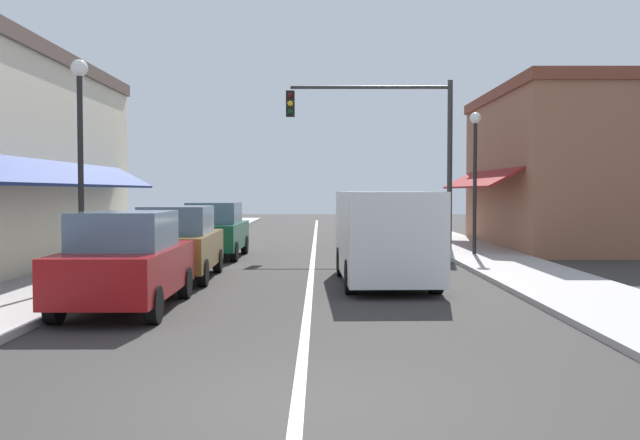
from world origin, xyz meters
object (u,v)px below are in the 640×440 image
object	(u,v)px
parked_car_nearest_left	(124,261)
parked_car_second_left	(176,243)
parked_car_third_left	(213,230)
van_in_lane	(383,234)
traffic_signal_mast_arm	(392,134)
street_lamp_right_mid	(473,160)
street_lamp_left_near	(78,136)

from	to	relation	value
parked_car_nearest_left	parked_car_second_left	xyz separation A→B (m)	(0.03, 4.42, 0.00)
parked_car_third_left	van_in_lane	world-z (taller)	van_in_lane
van_in_lane	parked_car_nearest_left	bearing A→B (deg)	-145.78
parked_car_nearest_left	traffic_signal_mast_arm	xyz separation A→B (m)	(6.05, 12.31, 3.27)
van_in_lane	traffic_signal_mast_arm	xyz separation A→B (m)	(1.11, 8.73, 3.00)
traffic_signal_mast_arm	parked_car_nearest_left	bearing A→B (deg)	-116.19
parked_car_nearest_left	parked_car_third_left	world-z (taller)	same
parked_car_nearest_left	street_lamp_right_mid	bearing A→B (deg)	49.41
parked_car_third_left	street_lamp_left_near	bearing A→B (deg)	-102.64
van_in_lane	street_lamp_right_mid	world-z (taller)	street_lamp_right_mid
parked_car_third_left	van_in_lane	distance (m)	8.01
parked_car_second_left	street_lamp_left_near	distance (m)	3.51
street_lamp_left_near	parked_car_nearest_left	bearing A→B (deg)	-56.88
traffic_signal_mast_arm	street_lamp_left_near	distance (m)	12.48
parked_car_second_left	street_lamp_right_mid	xyz separation A→B (m)	(8.38, 5.53, 2.26)
van_in_lane	parked_car_third_left	bearing A→B (deg)	125.48
van_in_lane	street_lamp_right_mid	xyz separation A→B (m)	(3.47, 6.38, 1.99)
parked_car_second_left	street_lamp_left_near	world-z (taller)	street_lamp_left_near
traffic_signal_mast_arm	street_lamp_right_mid	size ratio (longest dim) A/B	1.30
parked_car_second_left	parked_car_third_left	xyz separation A→B (m)	(0.07, 5.53, 0.00)
parked_car_nearest_left	traffic_signal_mast_arm	bearing A→B (deg)	63.40
parked_car_second_left	traffic_signal_mast_arm	xyz separation A→B (m)	(6.02, 7.88, 3.27)
traffic_signal_mast_arm	street_lamp_left_near	xyz separation A→B (m)	(-7.69, -9.79, -0.85)
parked_car_nearest_left	van_in_lane	xyz separation A→B (m)	(4.94, 3.58, 0.27)
van_in_lane	traffic_signal_mast_arm	world-z (taller)	traffic_signal_mast_arm
van_in_lane	street_lamp_left_near	distance (m)	7.01
van_in_lane	street_lamp_left_near	xyz separation A→B (m)	(-6.58, -1.06, 2.16)
parked_car_third_left	street_lamp_right_mid	world-z (taller)	street_lamp_right_mid
parked_car_third_left	street_lamp_left_near	xyz separation A→B (m)	(-1.74, -7.44, 2.42)
street_lamp_left_near	street_lamp_right_mid	xyz separation A→B (m)	(10.05, 7.44, -0.17)
parked_car_second_left	traffic_signal_mast_arm	bearing A→B (deg)	51.29
parked_car_nearest_left	street_lamp_right_mid	world-z (taller)	street_lamp_right_mid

